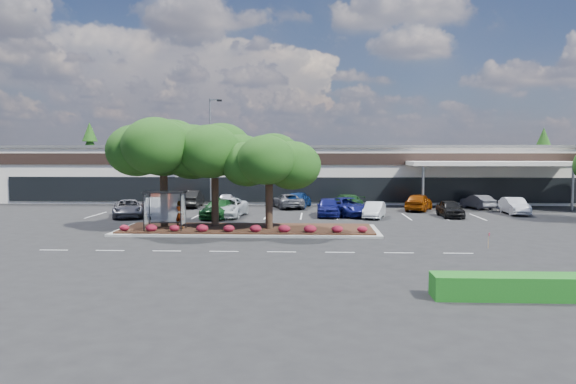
{
  "coord_description": "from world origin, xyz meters",
  "views": [
    {
      "loc": [
        2.53,
        -34.48,
        5.44
      ],
      "look_at": [
        0.69,
        6.11,
        2.6
      ],
      "focal_mm": 35.0,
      "sensor_mm": 36.0,
      "label": 1
    }
  ],
  "objects_px": {
    "car_0": "(128,208)",
    "light_pole": "(211,160)",
    "survey_stake": "(489,238)",
    "car_1": "(156,207)"
  },
  "relations": [
    {
      "from": "light_pole",
      "to": "car_1",
      "type": "relative_size",
      "value": 2.22
    },
    {
      "from": "light_pole",
      "to": "car_1",
      "type": "distance_m",
      "value": 9.03
    },
    {
      "from": "car_0",
      "to": "light_pole",
      "type": "bearing_deg",
      "value": 37.2
    },
    {
      "from": "light_pole",
      "to": "survey_stake",
      "type": "xyz_separation_m",
      "value": [
        20.0,
        -22.45,
        -4.2
      ]
    },
    {
      "from": "light_pole",
      "to": "car_0",
      "type": "height_order",
      "value": "light_pole"
    },
    {
      "from": "survey_stake",
      "to": "car_1",
      "type": "bearing_deg",
      "value": 147.18
    },
    {
      "from": "light_pole",
      "to": "survey_stake",
      "type": "bearing_deg",
      "value": -48.31
    },
    {
      "from": "survey_stake",
      "to": "car_1",
      "type": "xyz_separation_m",
      "value": [
        -23.48,
        15.15,
        0.21
      ]
    },
    {
      "from": "survey_stake",
      "to": "car_0",
      "type": "relative_size",
      "value": 0.17
    },
    {
      "from": "car_0",
      "to": "car_1",
      "type": "distance_m",
      "value": 2.3
    }
  ]
}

